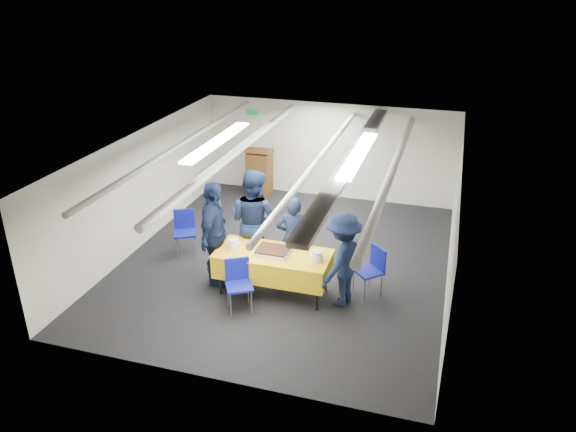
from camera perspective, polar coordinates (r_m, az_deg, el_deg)
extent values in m
plane|color=black|center=(10.83, -0.25, -4.58)|extent=(7.00, 7.00, 0.00)
cube|color=silver|center=(13.50, 4.12, 6.62)|extent=(6.00, 0.02, 2.30)
cube|color=silver|center=(11.50, -14.67, 2.68)|extent=(0.02, 7.00, 2.30)
cube|color=silver|center=(9.95, 16.45, -0.99)|extent=(0.02, 7.00, 2.30)
cube|color=silver|center=(9.93, -0.27, 7.07)|extent=(6.00, 7.00, 0.02)
cylinder|color=silver|center=(10.70, -10.65, 7.30)|extent=(0.10, 6.90, 0.10)
cylinder|color=silver|center=(10.27, -5.11, 6.67)|extent=(0.14, 6.90, 0.14)
cylinder|color=silver|center=(9.84, 3.09, 5.70)|extent=(0.10, 6.90, 0.10)
cylinder|color=silver|center=(9.65, 10.62, 4.68)|extent=(0.14, 6.90, 0.14)
cube|color=gray|center=(9.69, 6.56, 5.91)|extent=(0.28, 6.90, 0.08)
cube|color=white|center=(10.38, -7.21, 7.52)|extent=(0.25, 2.60, 0.04)
cube|color=white|center=(9.65, 7.17, 6.24)|extent=(0.25, 2.60, 0.04)
cube|color=#0C591E|center=(13.78, -3.65, 10.46)|extent=(0.30, 0.04, 0.12)
cylinder|color=black|center=(9.79, -6.89, -6.96)|extent=(0.04, 0.04, 0.36)
cylinder|color=black|center=(9.31, 2.95, -8.59)|extent=(0.04, 0.04, 0.36)
cylinder|color=black|center=(10.30, -5.47, -5.19)|extent=(0.04, 0.04, 0.36)
cylinder|color=black|center=(9.85, 3.88, -6.61)|extent=(0.04, 0.04, 0.36)
cube|color=yellow|center=(9.59, -1.51, -4.95)|extent=(1.93, 0.87, 0.39)
cube|color=yellow|center=(9.49, -1.53, -3.84)|extent=(1.95, 0.89, 0.03)
cube|color=white|center=(9.45, -1.54, -3.66)|extent=(0.55, 0.44, 0.07)
cube|color=black|center=(9.43, -1.54, -3.41)|extent=(0.53, 0.42, 0.03)
sphere|color=#101194|center=(9.33, -3.33, -3.75)|extent=(0.04, 0.04, 0.04)
sphere|color=#101194|center=(9.66, -2.54, -2.71)|extent=(0.04, 0.04, 0.04)
sphere|color=#101194|center=(9.30, -2.63, -3.86)|extent=(0.04, 0.04, 0.04)
sphere|color=#101194|center=(9.63, -1.86, -2.80)|extent=(0.04, 0.04, 0.04)
sphere|color=#101194|center=(9.26, -1.92, -3.96)|extent=(0.04, 0.04, 0.04)
sphere|color=#101194|center=(9.59, -1.17, -2.90)|extent=(0.04, 0.04, 0.04)
sphere|color=#101194|center=(9.23, -1.21, -4.06)|extent=(0.04, 0.04, 0.04)
sphere|color=#101194|center=(9.56, -0.49, -2.99)|extent=(0.04, 0.04, 0.04)
sphere|color=#101194|center=(9.19, -0.50, -4.17)|extent=(0.04, 0.04, 0.04)
sphere|color=#101194|center=(9.53, 0.21, -3.09)|extent=(0.04, 0.04, 0.04)
sphere|color=#101194|center=(9.42, -3.25, -3.47)|extent=(0.04, 0.04, 0.04)
sphere|color=#101194|center=(9.27, -0.19, -3.91)|extent=(0.04, 0.04, 0.04)
sphere|color=#101194|center=(9.50, -3.05, -3.20)|extent=(0.04, 0.04, 0.04)
sphere|color=#101194|center=(9.36, -0.01, -3.64)|extent=(0.04, 0.04, 0.04)
sphere|color=#101194|center=(9.59, -2.85, -2.94)|extent=(0.04, 0.04, 0.04)
sphere|color=#101194|center=(9.44, 0.16, -3.37)|extent=(0.04, 0.04, 0.04)
cylinder|color=white|center=(9.63, -5.54, -2.99)|extent=(0.22, 0.22, 0.13)
cylinder|color=white|center=(9.59, -5.56, -2.52)|extent=(0.18, 0.18, 0.05)
cylinder|color=white|center=(9.23, 2.90, -4.21)|extent=(0.21, 0.21, 0.12)
cylinder|color=white|center=(9.19, 2.92, -3.73)|extent=(0.17, 0.17, 0.05)
cube|color=brown|center=(13.71, -2.92, 4.29)|extent=(0.55, 0.45, 1.10)
cube|color=brown|center=(13.49, -3.02, 6.64)|extent=(0.62, 0.53, 0.21)
cylinder|color=gold|center=(13.45, -3.27, 4.56)|extent=(0.28, 0.02, 0.28)
cylinder|color=gray|center=(9.17, -5.85, -9.00)|extent=(0.02, 0.02, 0.43)
cylinder|color=gray|center=(9.21, -3.72, -8.78)|extent=(0.02, 0.02, 0.43)
cylinder|color=gray|center=(9.46, -6.11, -7.89)|extent=(0.02, 0.02, 0.43)
cylinder|color=gray|center=(9.49, -4.06, -7.68)|extent=(0.02, 0.02, 0.43)
cube|color=#13199C|center=(9.20, -4.99, -7.10)|extent=(0.57, 0.57, 0.04)
cube|color=#13199C|center=(9.26, -5.20, -5.33)|extent=(0.37, 0.23, 0.40)
cylinder|color=gray|center=(9.83, 6.68, -6.57)|extent=(0.02, 0.02, 0.43)
cylinder|color=gray|center=(9.59, 7.81, -7.48)|extent=(0.02, 0.02, 0.43)
cylinder|color=gray|center=(10.00, 8.31, -6.09)|extent=(0.02, 0.02, 0.43)
cylinder|color=gray|center=(9.77, 9.46, -6.97)|extent=(0.02, 0.02, 0.43)
cube|color=#13199C|center=(9.68, 8.15, -5.58)|extent=(0.59, 0.59, 0.04)
cube|color=#13199C|center=(9.67, 9.15, -4.18)|extent=(0.31, 0.32, 0.40)
cylinder|color=gray|center=(11.04, -11.20, -3.23)|extent=(0.02, 0.02, 0.43)
cylinder|color=gray|center=(11.03, -9.44, -3.12)|extent=(0.02, 0.02, 0.43)
cylinder|color=gray|center=(11.34, -11.18, -2.45)|extent=(0.02, 0.02, 0.43)
cylinder|color=gray|center=(11.33, -9.47, -2.34)|extent=(0.02, 0.02, 0.43)
cube|color=#13199C|center=(11.08, -10.41, -1.70)|extent=(0.56, 0.56, 0.04)
cube|color=#13199C|center=(11.16, -10.50, -0.26)|extent=(0.38, 0.21, 0.40)
imported|color=black|center=(9.88, 0.46, -2.33)|extent=(0.67, 0.53, 1.60)
imported|color=black|center=(10.16, -3.53, -0.49)|extent=(1.11, 0.95, 1.96)
imported|color=black|center=(9.78, -7.50, -1.84)|extent=(0.59, 1.17, 1.91)
imported|color=black|center=(9.21, 5.58, -4.46)|extent=(0.91, 1.19, 1.63)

